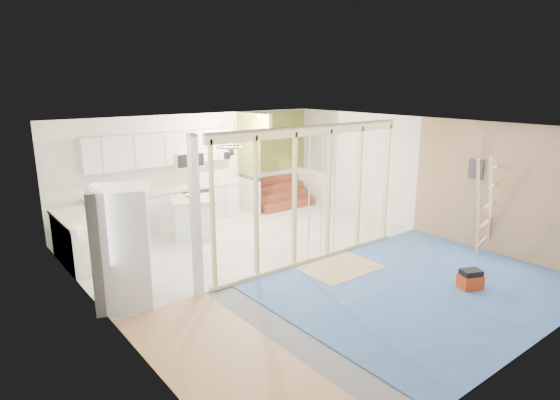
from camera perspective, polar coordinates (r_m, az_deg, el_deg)
room at (r=8.46m, az=2.40°, el=0.24°), size 7.01×8.01×2.61m
floor_overlays at (r=8.94m, az=2.42°, el=-7.66°), size 7.00×8.00×0.03m
stud_frame at (r=8.26m, az=1.27°, el=1.87°), size 4.66×0.14×2.60m
base_cabinets at (r=10.69m, az=-16.20°, el=-1.95°), size 4.45×2.24×0.93m
upper_cabinets at (r=11.12m, az=-13.89°, el=5.94°), size 3.60×0.41×0.85m
green_partition at (r=12.57m, az=-1.30°, el=3.23°), size 2.25×1.51×2.60m
pot_rack at (r=9.65m, az=-6.28°, el=6.13°), size 0.52×0.52×0.72m
sheathing_panel at (r=9.98m, az=25.69°, el=1.00°), size 0.02×4.00×2.60m
electrical_panel at (r=10.15m, az=22.77°, el=3.51°), size 0.04×0.30×0.40m
ceiling_light at (r=11.46m, az=-1.97°, el=10.20°), size 0.32×0.32×0.08m
fridge at (r=7.46m, az=-18.61°, el=-5.45°), size 1.07×1.03×1.86m
island at (r=10.45m, az=-10.57°, el=-2.16°), size 1.17×1.17×0.88m
bowl at (r=10.48m, az=-10.76°, el=0.57°), size 0.30×0.30×0.06m
soap_bottle_a at (r=10.60m, az=-21.60°, el=0.84°), size 0.11×0.11×0.29m
soap_bottle_b at (r=11.71m, az=-7.36°, el=2.74°), size 0.12×0.12×0.21m
toolbox at (r=8.45m, az=22.19°, el=-9.00°), size 0.43×0.39×0.34m
ladder at (r=9.87m, az=23.73°, el=-0.66°), size 1.07×0.09×1.98m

